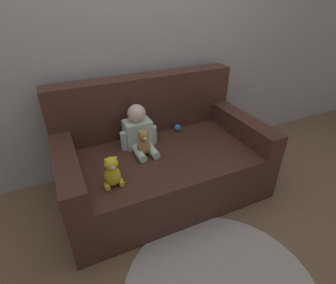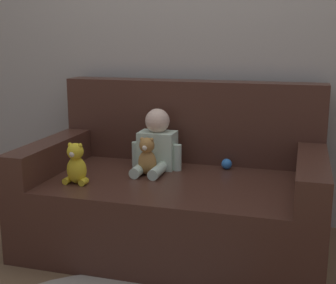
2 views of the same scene
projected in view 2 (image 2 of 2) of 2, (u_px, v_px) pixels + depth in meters
name	position (u px, v px, depth m)	size (l,w,h in m)	color
ground_plane	(174.00, 245.00, 2.81)	(12.00, 12.00, 0.00)	brown
wall_back	(198.00, 25.00, 3.06)	(8.00, 0.05, 2.60)	#ADA89E
couch	(178.00, 192.00, 2.80)	(1.68, 0.99, 0.95)	#47281E
person_baby	(156.00, 145.00, 2.86)	(0.32, 0.35, 0.37)	silver
teddy_bear_brown	(147.00, 157.00, 2.74)	(0.13, 0.10, 0.23)	#AD7A3D
plush_toy_side	(76.00, 165.00, 2.57)	(0.14, 0.11, 0.23)	yellow
toy_ball	(227.00, 164.00, 2.87)	(0.06, 0.06, 0.06)	#337FDB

